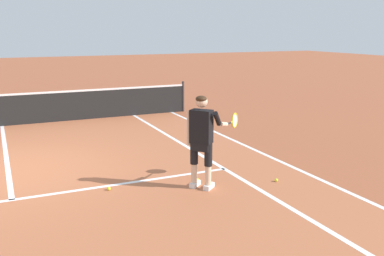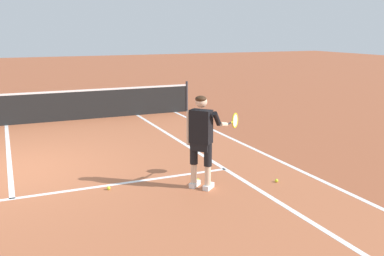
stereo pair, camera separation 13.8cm
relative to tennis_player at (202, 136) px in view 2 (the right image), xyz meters
name	(u,v)px [view 2 (the right image)]	position (x,y,z in m)	size (l,w,h in m)	color
ground_plane	(10,171)	(-3.21, 2.49, -0.99)	(80.00, 80.00, 0.00)	#9E5133
court_inner_surface	(11,180)	(-3.21, 1.87, -0.99)	(10.98, 11.07, 0.00)	#B2603D
line_service	(12,199)	(-3.21, 0.81, -0.99)	(8.23, 0.10, 0.01)	white
line_centre_service	(8,152)	(-3.21, 4.01, -0.99)	(0.10, 6.40, 0.01)	white
line_singles_right	(203,156)	(0.90, 1.87, -0.99)	(0.10, 10.67, 0.01)	white
line_doubles_right	(255,149)	(2.28, 1.87, -0.99)	(0.10, 10.67, 0.01)	white
tennis_net	(5,109)	(-3.21, 7.21, -0.49)	(11.96, 0.08, 1.07)	#333338
tennis_player	(202,136)	(0.00, 0.00, 0.00)	(1.19, 0.68, 1.71)	white
tennis_ball_near_feet	(109,188)	(-1.59, 0.58, -0.96)	(0.07, 0.07, 0.07)	#CCE02D
tennis_ball_by_baseline	(198,180)	(0.07, 0.33, -0.96)	(0.07, 0.07, 0.07)	#CCE02D
tennis_ball_mid_court	(276,181)	(1.43, -0.30, -0.96)	(0.07, 0.07, 0.07)	#CCE02D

